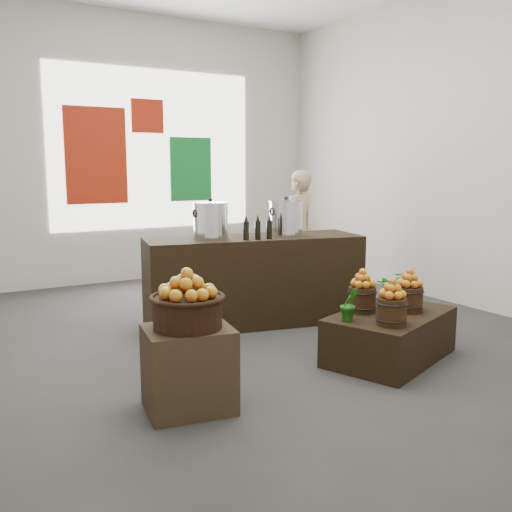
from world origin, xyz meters
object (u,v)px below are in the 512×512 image
wicker_basket (188,313)px  counter (254,280)px  display_table (390,336)px  shopper (298,230)px  stock_pot_left (211,221)px  stock_pot_center (286,219)px  crate (189,369)px

wicker_basket → counter: size_ratio=0.20×
display_table → shopper: (0.98, 2.95, 0.63)m
shopper → counter: bearing=23.6°
wicker_basket → display_table: (2.03, 0.09, -0.51)m
display_table → wicker_basket: bearing=161.7°
stock_pot_left → shopper: (1.92, 1.15, -0.32)m
stock_pot_left → counter: bearing=-11.8°
stock_pot_left → stock_pot_center: size_ratio=1.00×
display_table → stock_pot_left: 2.24m
wicker_basket → counter: 2.39m
counter → shopper: size_ratio=1.41×
crate → display_table: size_ratio=0.49×
display_table → stock_pot_center: bearing=72.2°
display_table → shopper: 3.17m
crate → shopper: 4.31m
wicker_basket → counter: counter is taller
crate → stock_pot_center: (1.95, 1.71, 0.86)m
stock_pot_left → crate: bearing=-120.1°
counter → stock_pot_center: (0.37, -0.08, 0.67)m
counter → stock_pot_left: 0.83m
stock_pot_center → display_table: bearing=-86.9°
crate → counter: size_ratio=0.26×
counter → stock_pot_center: 0.77m
stock_pot_left → shopper: size_ratio=0.22×
crate → wicker_basket: 0.42m
wicker_basket → counter: bearing=48.7°
wicker_basket → display_table: 2.10m
wicker_basket → shopper: (3.02, 3.04, 0.12)m
crate → counter: counter is taller
display_table → stock_pot_center: 1.88m
wicker_basket → counter: (1.57, 1.79, -0.23)m
wicker_basket → stock_pot_left: bearing=59.9°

